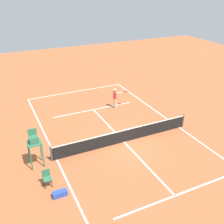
# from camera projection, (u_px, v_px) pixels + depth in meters

# --- Properties ---
(ground_plane) EXTENTS (60.00, 60.00, 0.00)m
(ground_plane) POSITION_uv_depth(u_px,v_px,m) (124.00, 142.00, 18.35)
(ground_plane) COLOR #AD5933
(court_lines) EXTENTS (9.54, 20.71, 0.01)m
(court_lines) POSITION_uv_depth(u_px,v_px,m) (124.00, 142.00, 18.35)
(court_lines) COLOR white
(court_lines) RESTS_ON ground
(tennis_net) EXTENTS (10.14, 0.10, 1.07)m
(tennis_net) POSITION_uv_depth(u_px,v_px,m) (124.00, 136.00, 18.13)
(tennis_net) COLOR #4C4C51
(tennis_net) RESTS_ON ground
(player_serving) EXTENTS (1.30, 0.58, 1.79)m
(player_serving) POSITION_uv_depth(u_px,v_px,m) (115.00, 96.00, 22.85)
(player_serving) COLOR beige
(player_serving) RESTS_ON ground
(tennis_ball) EXTENTS (0.07, 0.07, 0.07)m
(tennis_ball) POSITION_uv_depth(u_px,v_px,m) (141.00, 116.00, 21.73)
(tennis_ball) COLOR #CCE033
(tennis_ball) RESTS_ON ground
(umpire_chair) EXTENTS (0.80, 0.80, 2.41)m
(umpire_chair) POSITION_uv_depth(u_px,v_px,m) (34.00, 142.00, 15.36)
(umpire_chair) COLOR #2D6B4C
(umpire_chair) RESTS_ON ground
(courtside_chair_near) EXTENTS (0.44, 0.46, 0.95)m
(courtside_chair_near) POSITION_uv_depth(u_px,v_px,m) (47.00, 177.00, 14.25)
(courtside_chair_near) COLOR #262626
(courtside_chair_near) RESTS_ON ground
(equipment_bag) EXTENTS (0.76, 0.32, 0.30)m
(equipment_bag) POSITION_uv_depth(u_px,v_px,m) (60.00, 194.00, 13.69)
(equipment_bag) COLOR #2647B7
(equipment_bag) RESTS_ON ground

